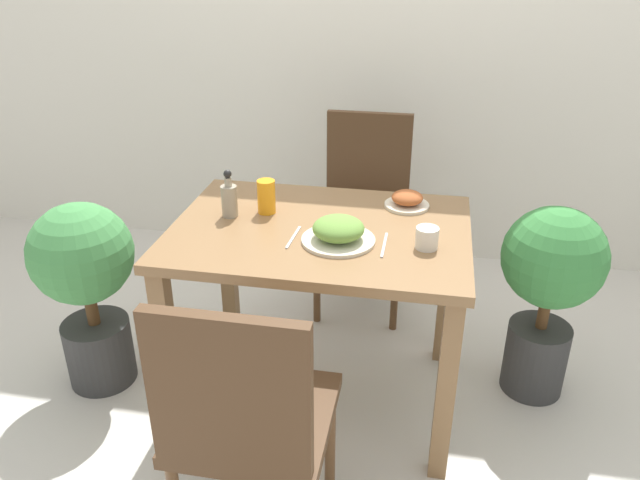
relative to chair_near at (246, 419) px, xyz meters
The scene contains 14 objects.
ground_plane 0.91m from the chair_near, 85.63° to the left, with size 16.00×16.00×0.00m, color beige.
wall_back 2.21m from the chair_near, 88.43° to the left, with size 8.00×0.05×2.60m.
dining_table 0.75m from the chair_near, 85.63° to the left, with size 1.04×0.76×0.74m.
chair_near is the anchor object (origin of this frame).
chair_far 1.51m from the chair_near, 85.20° to the left, with size 0.42×0.42×0.92m.
food_plate 0.70m from the chair_near, 77.94° to the left, with size 0.25×0.25×0.09m.
side_plate 1.06m from the chair_near, 70.66° to the left, with size 0.17×0.17×0.06m.
drink_cup 0.82m from the chair_near, 56.82° to the left, with size 0.07×0.07×0.07m.
juice_glass 0.89m from the chair_near, 100.80° to the left, with size 0.07×0.07×0.12m.
sauce_bottle 0.87m from the chair_near, 109.90° to the left, with size 0.06×0.06×0.18m.
fork_utensil 0.68m from the chair_near, 91.43° to the left, with size 0.02×0.17×0.00m.
spoon_utensil 0.74m from the chair_near, 65.67° to the left, with size 0.01×0.18×0.00m.
potted_plant_left 1.08m from the chair_near, 141.45° to the left, with size 0.39×0.39×0.78m.
potted_plant_right 1.29m from the chair_near, 46.44° to the left, with size 0.38×0.38×0.79m.
Camera 1 is at (0.36, -1.93, 1.67)m, focal length 35.00 mm.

